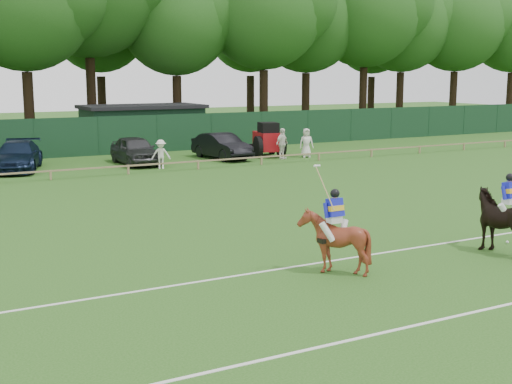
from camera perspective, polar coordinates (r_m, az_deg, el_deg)
ground at (r=20.00m, az=2.86°, el=-5.38°), size 160.00×160.00×0.00m
horse_dark at (r=21.49m, az=20.21°, el=-2.36°), size 1.44×2.37×1.86m
horse_chestnut at (r=18.27m, az=6.51°, el=-4.10°), size 1.42×1.59×1.73m
sedan_navy at (r=39.47m, az=-19.26°, el=2.85°), size 3.78×5.90×1.59m
hatch_grey at (r=40.41m, az=-10.02°, el=3.44°), size 1.98×4.85×1.65m
estate_black at (r=42.43m, az=-2.86°, el=3.84°), size 2.23×4.97×1.59m
spectator_left at (r=38.34m, az=-7.93°, el=3.13°), size 1.19×0.92×1.62m
spectator_mid at (r=42.31m, az=2.19°, el=4.05°), size 1.21×0.89×1.91m
spectator_right at (r=43.28m, az=4.22°, el=4.11°), size 1.02×0.80×1.83m
rider_dark at (r=21.34m, az=20.37°, el=-0.25°), size 0.93×0.46×1.41m
rider_chestnut at (r=18.09m, az=6.58°, el=-1.75°), size 0.94×0.57×2.05m
polo_ball at (r=22.83m, az=20.21°, el=-3.94°), size 0.09×0.09×0.09m
pitch_lines at (r=17.24m, az=8.97°, el=-8.00°), size 60.00×5.10×0.01m
pitch_rail at (r=36.22m, az=-12.11°, el=2.04°), size 62.10×0.10×0.50m
perimeter_fence at (r=44.79m, az=-15.44°, el=4.41°), size 92.08×0.08×2.50m
utility_shed at (r=49.30m, az=-9.44°, el=5.44°), size 8.40×4.40×3.04m
tree_row at (r=53.12m, az=-15.26°, el=3.87°), size 96.00×12.00×21.00m
tractor at (r=43.64m, az=0.93°, el=4.33°), size 2.17×2.86×2.18m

